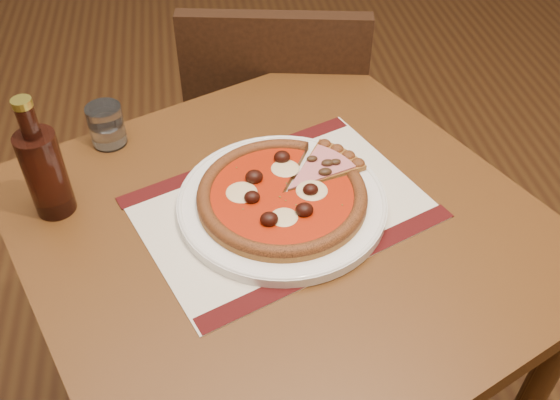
# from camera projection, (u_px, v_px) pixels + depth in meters

# --- Properties ---
(table) EXTENTS (1.05, 1.05, 0.75)m
(table) POSITION_uv_depth(u_px,v_px,m) (282.00, 262.00, 1.10)
(table) COLOR #5B3615
(table) RESTS_ON ground
(chair_far) EXTENTS (0.49, 0.49, 0.88)m
(chair_far) POSITION_uv_depth(u_px,v_px,m) (277.00, 131.00, 1.62)
(chair_far) COLOR black
(chair_far) RESTS_ON ground
(placemat) EXTENTS (0.55, 0.48, 0.00)m
(placemat) POSITION_uv_depth(u_px,v_px,m) (282.00, 208.00, 1.05)
(placemat) COLOR silver
(placemat) RESTS_ON table
(plate) EXTENTS (0.35, 0.35, 0.02)m
(plate) POSITION_uv_depth(u_px,v_px,m) (282.00, 203.00, 1.04)
(plate) COLOR white
(plate) RESTS_ON placemat
(pizza) EXTENTS (0.28, 0.28, 0.04)m
(pizza) POSITION_uv_depth(u_px,v_px,m) (282.00, 195.00, 1.03)
(pizza) COLOR #906022
(pizza) RESTS_ON plate
(ham_slice) EXTENTS (0.15, 0.13, 0.02)m
(ham_slice) POSITION_uv_depth(u_px,v_px,m) (322.00, 163.00, 1.09)
(ham_slice) COLOR #906022
(ham_slice) RESTS_ON plate
(water_glass) EXTENTS (0.08, 0.08, 0.08)m
(water_glass) POSITION_uv_depth(u_px,v_px,m) (106.00, 125.00, 1.15)
(water_glass) COLOR white
(water_glass) RESTS_ON table
(bottle) EXTENTS (0.07, 0.07, 0.22)m
(bottle) POSITION_uv_depth(u_px,v_px,m) (44.00, 170.00, 0.99)
(bottle) COLOR #37140D
(bottle) RESTS_ON table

